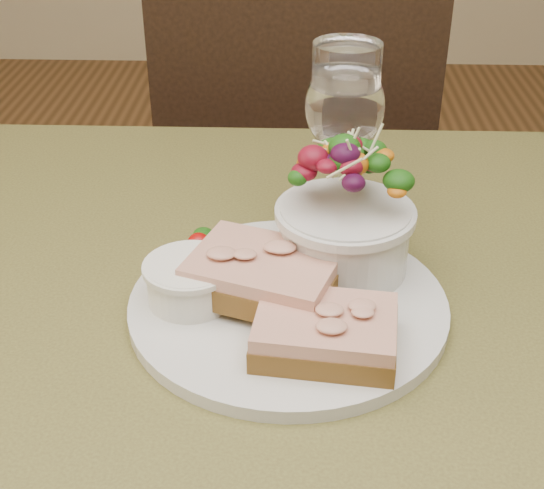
{
  "coord_description": "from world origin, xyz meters",
  "views": [
    {
      "loc": [
        0.02,
        -0.53,
        1.14
      ],
      "look_at": [
        0.0,
        0.01,
        0.81
      ],
      "focal_mm": 50.0,
      "sensor_mm": 36.0,
      "label": 1
    }
  ],
  "objects_px": {
    "sandwich_back": "(264,274)",
    "wine_glass": "(345,112)",
    "cafe_table": "(269,396)",
    "ramekin": "(190,280)",
    "chair_far": "(296,286)",
    "sandwich_front": "(325,332)",
    "dinner_plate": "(288,305)",
    "salad_bowl": "(345,210)"
  },
  "relations": [
    {
      "from": "cafe_table",
      "to": "wine_glass",
      "type": "distance_m",
      "value": 0.28
    },
    {
      "from": "chair_far",
      "to": "sandwich_back",
      "type": "xyz_separation_m",
      "value": [
        -0.03,
        -0.7,
        0.49
      ]
    },
    {
      "from": "dinner_plate",
      "to": "wine_glass",
      "type": "relative_size",
      "value": 1.56
    },
    {
      "from": "chair_far",
      "to": "sandwich_back",
      "type": "distance_m",
      "value": 0.85
    },
    {
      "from": "ramekin",
      "to": "salad_bowl",
      "type": "relative_size",
      "value": 0.57
    },
    {
      "from": "wine_glass",
      "to": "ramekin",
      "type": "bearing_deg",
      "value": -130.72
    },
    {
      "from": "sandwich_back",
      "to": "chair_far",
      "type": "bearing_deg",
      "value": 107.23
    },
    {
      "from": "sandwich_back",
      "to": "wine_glass",
      "type": "relative_size",
      "value": 0.83
    },
    {
      "from": "chair_far",
      "to": "wine_glass",
      "type": "bearing_deg",
      "value": 97.01
    },
    {
      "from": "chair_far",
      "to": "ramekin",
      "type": "bearing_deg",
      "value": 85.3
    },
    {
      "from": "sandwich_back",
      "to": "wine_glass",
      "type": "bearing_deg",
      "value": 84.44
    },
    {
      "from": "sandwich_front",
      "to": "wine_glass",
      "type": "bearing_deg",
      "value": 91.62
    },
    {
      "from": "chair_far",
      "to": "ramekin",
      "type": "distance_m",
      "value": 0.86
    },
    {
      "from": "cafe_table",
      "to": "dinner_plate",
      "type": "distance_m",
      "value": 0.11
    },
    {
      "from": "ramekin",
      "to": "salad_bowl",
      "type": "bearing_deg",
      "value": 22.82
    },
    {
      "from": "salad_bowl",
      "to": "dinner_plate",
      "type": "bearing_deg",
      "value": -132.78
    },
    {
      "from": "sandwich_front",
      "to": "sandwich_back",
      "type": "distance_m",
      "value": 0.08
    },
    {
      "from": "ramekin",
      "to": "wine_glass",
      "type": "height_order",
      "value": "wine_glass"
    },
    {
      "from": "chair_far",
      "to": "sandwich_back",
      "type": "relative_size",
      "value": 6.23
    },
    {
      "from": "cafe_table",
      "to": "dinner_plate",
      "type": "relative_size",
      "value": 2.93
    },
    {
      "from": "cafe_table",
      "to": "ramekin",
      "type": "xyz_separation_m",
      "value": [
        -0.07,
        -0.01,
        0.13
      ]
    },
    {
      "from": "dinner_plate",
      "to": "sandwich_front",
      "type": "bearing_deg",
      "value": -65.14
    },
    {
      "from": "cafe_table",
      "to": "salad_bowl",
      "type": "distance_m",
      "value": 0.19
    },
    {
      "from": "dinner_plate",
      "to": "chair_far",
      "type": "bearing_deg",
      "value": 89.35
    },
    {
      "from": "wine_glass",
      "to": "sandwich_front",
      "type": "bearing_deg",
      "value": -95.25
    },
    {
      "from": "sandwich_back",
      "to": "salad_bowl",
      "type": "height_order",
      "value": "salad_bowl"
    },
    {
      "from": "dinner_plate",
      "to": "sandwich_back",
      "type": "relative_size",
      "value": 1.89
    },
    {
      "from": "salad_bowl",
      "to": "ramekin",
      "type": "bearing_deg",
      "value": -157.18
    },
    {
      "from": "cafe_table",
      "to": "sandwich_front",
      "type": "bearing_deg",
      "value": -54.99
    },
    {
      "from": "cafe_table",
      "to": "salad_bowl",
      "type": "bearing_deg",
      "value": 37.1
    },
    {
      "from": "chair_far",
      "to": "dinner_plate",
      "type": "xyz_separation_m",
      "value": [
        -0.01,
        -0.7,
        0.46
      ]
    },
    {
      "from": "chair_far",
      "to": "sandwich_front",
      "type": "height_order",
      "value": "chair_far"
    },
    {
      "from": "cafe_table",
      "to": "wine_glass",
      "type": "height_order",
      "value": "wine_glass"
    },
    {
      "from": "cafe_table",
      "to": "chair_far",
      "type": "distance_m",
      "value": 0.78
    },
    {
      "from": "chair_far",
      "to": "ramekin",
      "type": "xyz_separation_m",
      "value": [
        -0.09,
        -0.7,
        0.49
      ]
    },
    {
      "from": "ramekin",
      "to": "chair_far",
      "type": "bearing_deg",
      "value": 82.63
    },
    {
      "from": "dinner_plate",
      "to": "ramekin",
      "type": "height_order",
      "value": "ramekin"
    },
    {
      "from": "chair_far",
      "to": "ramekin",
      "type": "height_order",
      "value": "chair_far"
    },
    {
      "from": "sandwich_front",
      "to": "ramekin",
      "type": "distance_m",
      "value": 0.13
    },
    {
      "from": "sandwich_front",
      "to": "dinner_plate",
      "type": "bearing_deg",
      "value": 121.73
    },
    {
      "from": "dinner_plate",
      "to": "sandwich_back",
      "type": "bearing_deg",
      "value": 177.39
    },
    {
      "from": "sandwich_front",
      "to": "sandwich_back",
      "type": "height_order",
      "value": "sandwich_back"
    }
  ]
}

